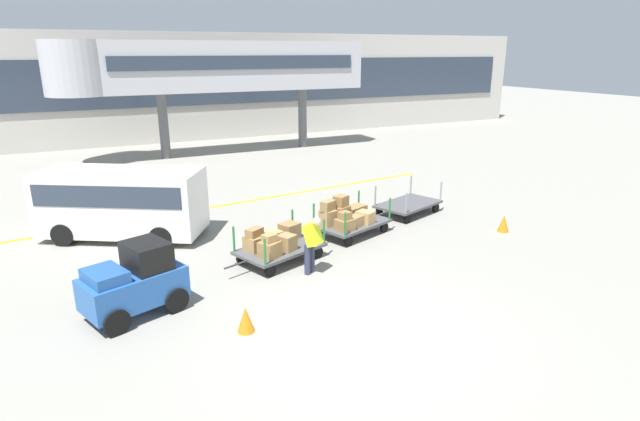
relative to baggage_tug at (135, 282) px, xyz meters
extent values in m
plane|color=gray|center=(4.00, -2.70, -0.75)|extent=(120.00, 120.00, 0.00)
cube|color=yellow|center=(2.72, 7.12, -0.75)|extent=(21.60, 3.00, 0.01)
cube|color=#BCB7AD|center=(4.00, 23.30, 2.57)|extent=(56.19, 2.40, 6.64)
cube|color=#2D3847|center=(4.00, 22.05, 2.90)|extent=(53.38, 0.12, 2.80)
cube|color=#B7B7BC|center=(7.69, 17.30, 3.98)|extent=(14.61, 2.20, 2.60)
cylinder|color=#B7B7BC|center=(-0.21, 17.30, 3.98)|extent=(3.00, 3.00, 2.60)
cube|color=#2D3847|center=(7.69, 16.16, 4.18)|extent=(13.14, 0.08, 0.70)
cylinder|color=#59595B|center=(3.67, 17.30, 0.96)|extent=(0.50, 0.50, 3.43)
cylinder|color=#59595B|center=(11.71, 17.30, 0.96)|extent=(0.50, 0.50, 3.43)
cube|color=#2659A5|center=(-0.03, -0.01, -0.12)|extent=(2.35, 1.74, 0.70)
cube|color=black|center=(0.31, 0.11, 0.53)|extent=(1.09, 1.20, 0.60)
cube|color=#225095|center=(-0.58, -0.21, 0.35)|extent=(0.97, 1.12, 0.24)
cylinder|color=black|center=(-0.85, 0.25, -0.47)|extent=(0.59, 0.36, 0.56)
cylinder|color=black|center=(-0.50, -0.73, -0.47)|extent=(0.59, 0.36, 0.56)
cylinder|color=black|center=(0.44, 0.71, -0.47)|extent=(0.59, 0.36, 0.56)
cylinder|color=black|center=(0.79, -0.27, -0.47)|extent=(0.59, 0.36, 0.56)
cube|color=#4C4C4F|center=(3.92, 1.40, -0.39)|extent=(2.64, 2.09, 0.08)
cylinder|color=#237033|center=(2.71, 1.65, 0.00)|extent=(0.06, 0.06, 0.70)
cylinder|color=#237033|center=(3.14, 0.44, 0.00)|extent=(0.06, 0.06, 0.70)
cylinder|color=#237033|center=(4.70, 2.36, 0.00)|extent=(0.06, 0.06, 0.70)
cylinder|color=#237033|center=(5.14, 1.15, 0.00)|extent=(0.06, 0.06, 0.70)
cylinder|color=black|center=(2.91, 1.67, -0.59)|extent=(0.33, 0.20, 0.32)
cylinder|color=black|center=(3.31, 0.55, -0.59)|extent=(0.33, 0.20, 0.32)
cylinder|color=black|center=(4.54, 2.25, -0.59)|extent=(0.33, 0.20, 0.32)
cylinder|color=black|center=(4.94, 1.13, -0.59)|extent=(0.33, 0.20, 0.32)
cylinder|color=#333333|center=(2.51, 0.90, -0.41)|extent=(0.68, 0.28, 0.05)
cube|color=#A87F4C|center=(3.24, 1.50, -0.15)|extent=(0.61, 0.63, 0.40)
cube|color=olive|center=(3.43, 0.88, -0.15)|extent=(0.64, 0.63, 0.42)
cube|color=tan|center=(3.85, 1.73, -0.17)|extent=(0.53, 0.55, 0.37)
cube|color=#9E7A4C|center=(4.02, 1.13, -0.14)|extent=(0.56, 0.57, 0.43)
cube|color=olive|center=(4.45, 1.97, -0.13)|extent=(0.65, 0.62, 0.44)
cube|color=olive|center=(3.24, 1.50, 0.15)|extent=(0.54, 0.47, 0.22)
cube|color=#A87F4C|center=(3.43, 0.88, 0.16)|extent=(0.41, 0.38, 0.20)
cube|color=#4C4C4F|center=(6.75, 2.41, -0.39)|extent=(2.64, 2.09, 0.08)
cylinder|color=#237033|center=(5.54, 2.66, 0.00)|extent=(0.06, 0.06, 0.70)
cylinder|color=#237033|center=(5.97, 1.45, 0.00)|extent=(0.06, 0.06, 0.70)
cylinder|color=#237033|center=(7.53, 3.37, 0.00)|extent=(0.06, 0.06, 0.70)
cylinder|color=#237033|center=(7.96, 2.16, 0.00)|extent=(0.06, 0.06, 0.70)
cylinder|color=black|center=(5.74, 2.68, -0.59)|extent=(0.33, 0.20, 0.32)
cylinder|color=black|center=(6.14, 1.56, -0.59)|extent=(0.33, 0.20, 0.32)
cylinder|color=black|center=(7.36, 3.26, -0.59)|extent=(0.33, 0.20, 0.32)
cylinder|color=black|center=(7.76, 2.14, -0.59)|extent=(0.33, 0.20, 0.32)
cylinder|color=#333333|center=(5.34, 1.91, -0.41)|extent=(0.68, 0.28, 0.05)
cube|color=tan|center=(5.92, 2.46, -0.11)|extent=(0.51, 0.50, 0.49)
cube|color=olive|center=(6.18, 1.87, -0.18)|extent=(0.59, 0.56, 0.34)
cube|color=#9E7A4C|center=(6.43, 2.58, -0.09)|extent=(0.62, 0.60, 0.52)
cube|color=#9E7A4C|center=(6.66, 2.06, -0.19)|extent=(0.56, 0.52, 0.32)
cube|color=olive|center=(6.90, 2.81, -0.17)|extent=(0.59, 0.62, 0.36)
cube|color=tan|center=(7.08, 2.17, -0.16)|extent=(0.60, 0.63, 0.38)
cube|color=olive|center=(7.29, 2.98, -0.18)|extent=(0.51, 0.54, 0.34)
cube|color=#9E7A4C|center=(5.92, 2.46, 0.29)|extent=(0.54, 0.46, 0.30)
cube|color=olive|center=(6.18, 1.87, 0.10)|extent=(0.39, 0.38, 0.23)
cube|color=olive|center=(6.43, 2.58, 0.34)|extent=(0.51, 0.49, 0.34)
cube|color=#4C4C4F|center=(9.57, 3.42, -0.39)|extent=(2.64, 2.09, 0.08)
cylinder|color=gray|center=(8.36, 3.67, 0.00)|extent=(0.06, 0.06, 0.70)
cylinder|color=gray|center=(8.79, 2.46, 0.00)|extent=(0.06, 0.06, 0.70)
cylinder|color=gray|center=(10.35, 4.38, 0.00)|extent=(0.06, 0.06, 0.70)
cylinder|color=gray|center=(10.79, 3.17, 0.00)|extent=(0.06, 0.06, 0.70)
cylinder|color=black|center=(8.56, 3.69, -0.59)|extent=(0.33, 0.20, 0.32)
cylinder|color=black|center=(8.96, 2.57, -0.59)|extent=(0.33, 0.20, 0.32)
cylinder|color=black|center=(10.19, 4.27, -0.59)|extent=(0.33, 0.20, 0.32)
cylinder|color=black|center=(10.59, 3.15, -0.59)|extent=(0.33, 0.20, 0.32)
cylinder|color=#333333|center=(8.16, 2.91, -0.41)|extent=(0.68, 0.28, 0.05)
cylinder|color=#2D334C|center=(4.22, 0.27, -0.34)|extent=(0.16, 0.16, 0.82)
cylinder|color=#2D334C|center=(4.40, 0.37, -0.34)|extent=(0.16, 0.16, 0.82)
cube|color=#D1E51E|center=(4.36, 0.23, 0.33)|extent=(0.56, 0.57, 0.61)
sphere|color=beige|center=(4.43, 0.13, 0.70)|extent=(0.22, 0.22, 0.22)
cube|color=white|center=(0.32, 5.30, 0.39)|extent=(5.10, 4.08, 1.90)
cube|color=#2D3847|center=(0.32, 5.30, 0.79)|extent=(4.79, 3.92, 0.64)
cylinder|color=black|center=(-1.40, 5.30, -0.41)|extent=(0.71, 0.55, 0.68)
cylinder|color=black|center=(1.16, 3.79, -0.41)|extent=(0.71, 0.55, 0.68)
cone|color=orange|center=(1.90, -1.77, -0.48)|extent=(0.36, 0.36, 0.55)
cone|color=orange|center=(11.22, 0.53, -0.48)|extent=(0.36, 0.36, 0.55)
camera|label=1|loc=(-0.85, -10.92, 4.78)|focal=29.00mm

